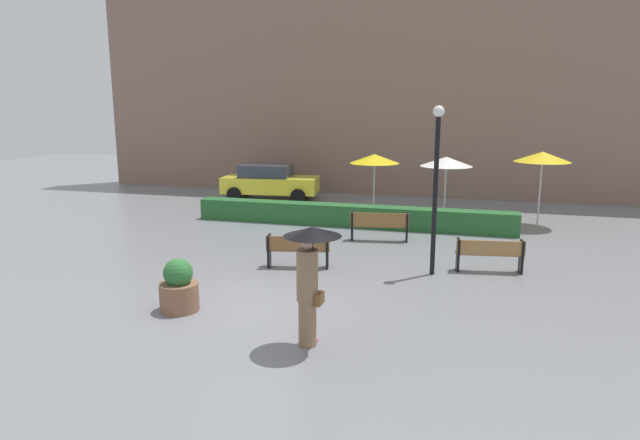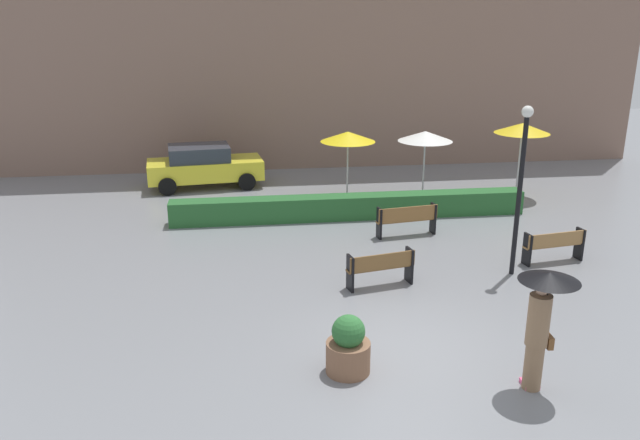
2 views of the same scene
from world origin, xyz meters
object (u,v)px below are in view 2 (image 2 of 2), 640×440
Objects in this scene: lamp_post at (521,175)px; patio_umbrella_yellow at (348,137)px; patio_umbrella_yellow_far at (522,128)px; bench_back_row at (407,218)px; pedestrian_with_umbrella at (542,314)px; patio_umbrella_white at (425,136)px; bench_mid_center at (381,267)px; bench_far_right at (555,244)px; parked_car at (204,165)px; planter_pot at (348,348)px.

lamp_post is 1.81× the size of patio_umbrella_yellow.
bench_back_row is at bearing -143.62° from patio_umbrella_yellow_far.
patio_umbrella_yellow is at bearing 95.16° from pedestrian_with_umbrella.
patio_umbrella_white is (-0.15, 7.39, -0.43)m from lamp_post.
patio_umbrella_yellow_far reaches higher than bench_back_row.
pedestrian_with_umbrella is at bearing -69.70° from bench_mid_center.
patio_umbrella_yellow_far reaches higher than bench_far_right.
parked_car is at bearing 136.22° from bench_far_right.
patio_umbrella_yellow is (-0.99, 4.46, 1.59)m from bench_back_row.
lamp_post reaches higher than patio_umbrella_yellow.
bench_mid_center is 0.73× the size of patio_umbrella_white.
planter_pot is (-3.12, 0.94, -0.94)m from pedestrian_with_umbrella.
parked_car is at bearing 113.24° from pedestrian_with_umbrella.
patio_umbrella_yellow is (-4.26, 6.98, 1.63)m from bench_far_right.
bench_mid_center is 8.57m from patio_umbrella_white.
bench_far_right is at bearing -37.60° from bench_back_row.
bench_mid_center is 9.87m from patio_umbrella_yellow_far.
bench_mid_center is at bearing -65.43° from parked_car.
planter_pot is 13.91m from parked_car.
bench_far_right is at bearing -43.78° from parked_car.
pedestrian_with_umbrella reaches higher than bench_back_row.
bench_far_right is 8.34m from patio_umbrella_yellow.
lamp_post is at bearing -88.81° from patio_umbrella_white.
lamp_post reaches higher than bench_mid_center.
lamp_post is (4.87, 4.00, 2.07)m from planter_pot.
bench_back_row is at bearing -111.98° from patio_umbrella_white.
patio_umbrella_yellow_far is at bearing -10.73° from patio_umbrella_white.
bench_mid_center is (-4.83, -0.94, 0.01)m from bench_far_right.
patio_umbrella_yellow_far is (1.71, 6.20, 1.92)m from bench_far_right.
lamp_post is 7.41m from patio_umbrella_white.
patio_umbrella_yellow reaches higher than patio_umbrella_white.
bench_mid_center is at bearing -94.10° from patio_umbrella_yellow.
patio_umbrella_white is 0.88× the size of patio_umbrella_yellow_far.
lamp_post is 1.60× the size of patio_umbrella_yellow_far.
pedestrian_with_umbrella is at bearing -66.76° from parked_car.
pedestrian_with_umbrella reaches higher than parked_car.
planter_pot is (-2.98, -7.10, -0.06)m from bench_back_row.
lamp_post reaches higher than patio_umbrella_yellow_far.
patio_umbrella_yellow reaches higher than planter_pot.
bench_mid_center reaches higher than bench_far_right.
patio_umbrella_white is at bearing 68.02° from bench_back_row.
parked_car is (-6.23, 14.49, -0.61)m from pedestrian_with_umbrella.
bench_mid_center is at bearing 68.65° from planter_pot.
pedestrian_with_umbrella is 0.83× the size of patio_umbrella_yellow_far.
pedestrian_with_umbrella is at bearing -112.48° from patio_umbrella_yellow_far.
lamp_post is at bearing -157.24° from bench_far_right.
bench_far_right is 0.75× the size of patio_umbrella_white.
parked_car is (-4.53, 9.91, 0.30)m from bench_mid_center.
patio_umbrella_yellow_far is at bearing 67.52° from pedestrian_with_umbrella.
pedestrian_with_umbrella is (1.70, -4.59, 0.91)m from bench_mid_center.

